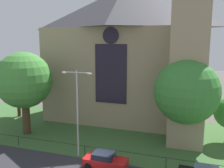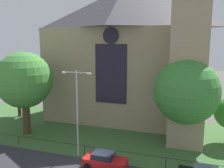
{
  "view_description": "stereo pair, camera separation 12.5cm",
  "coord_description": "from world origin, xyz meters",
  "views": [
    {
      "loc": [
        8.28,
        -19.77,
        12.04
      ],
      "look_at": [
        -0.83,
        8.0,
        6.94
      ],
      "focal_mm": 39.25,
      "sensor_mm": 36.0,
      "label": 1
    },
    {
      "loc": [
        8.39,
        -19.73,
        12.04
      ],
      "look_at": [
        -0.83,
        8.0,
        6.94
      ],
      "focal_mm": 39.25,
      "sensor_mm": 36.0,
      "label": 2
    }
  ],
  "objects": [
    {
      "name": "tree_left_near",
      "position": [
        -12.08,
        6.08,
        7.1
      ],
      "size": [
        7.22,
        7.22,
        10.77
      ],
      "color": "#4C3823",
      "rests_on": "ground"
    },
    {
      "name": "ground",
      "position": [
        0.0,
        10.0,
        0.0
      ],
      "size": [
        160.0,
        160.0,
        0.0
      ],
      "primitive_type": "plane",
      "color": "#56544C"
    },
    {
      "name": "iron_railing",
      "position": [
        -2.08,
        2.5,
        0.98
      ],
      "size": [
        34.06,
        0.07,
        1.13
      ],
      "color": "black",
      "rests_on": "ground"
    },
    {
      "name": "grass_verge",
      "position": [
        0.0,
        8.0,
        0.0
      ],
      "size": [
        120.0,
        20.0,
        0.01
      ],
      "primitive_type": "cube",
      "color": "#3D6633",
      "rests_on": "ground"
    },
    {
      "name": "streetlamp_near",
      "position": [
        -2.78,
        2.4,
        5.73
      ],
      "size": [
        3.37,
        0.26,
        9.14
      ],
      "color": "#B2B2B7",
      "rests_on": "ground"
    },
    {
      "name": "tree_right_near",
      "position": [
        7.87,
        7.92,
        6.56
      ],
      "size": [
        7.21,
        7.21,
        10.19
      ],
      "color": "#4C3823",
      "rests_on": "ground"
    },
    {
      "name": "church_building",
      "position": [
        -1.3,
        16.69,
        10.27
      ],
      "size": [
        23.2,
        16.2,
        26.0
      ],
      "color": "tan",
      "rests_on": "ground"
    },
    {
      "name": "tree_left_far",
      "position": [
        -18.06,
        12.02,
        4.35
      ],
      "size": [
        4.0,
        4.0,
        6.4
      ],
      "color": "#4C3823",
      "rests_on": "ground"
    },
    {
      "name": "parked_car_red",
      "position": [
        0.8,
        0.88,
        0.74
      ],
      "size": [
        4.23,
        2.08,
        1.51
      ],
      "rotation": [
        0.0,
        0.0,
        -0.02
      ],
      "color": "#B21919",
      "rests_on": "ground"
    }
  ]
}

